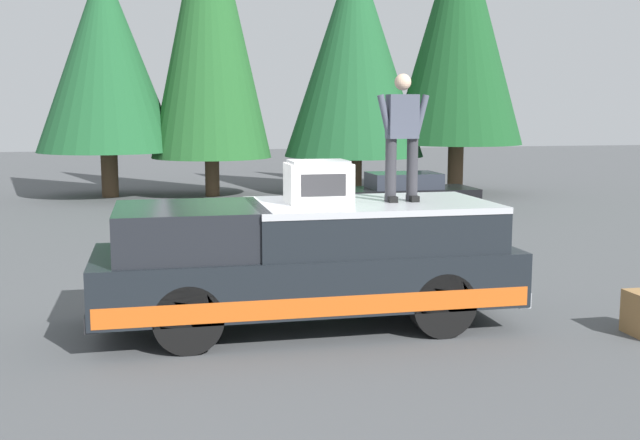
{
  "coord_description": "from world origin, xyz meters",
  "views": [
    {
      "loc": [
        -10.25,
        1.22,
        2.88
      ],
      "look_at": [
        0.06,
        -1.02,
        1.35
      ],
      "focal_mm": 43.08,
      "sensor_mm": 36.0,
      "label": 1
    }
  ],
  "objects_px": {
    "person_on_truck_bed": "(402,134)",
    "parked_car_black": "(401,194)",
    "compressor_unit": "(318,182)",
    "pickup_truck": "(306,261)"
  },
  "relations": [
    {
      "from": "compressor_unit",
      "to": "person_on_truck_bed",
      "type": "height_order",
      "value": "person_on_truck_bed"
    },
    {
      "from": "pickup_truck",
      "to": "compressor_unit",
      "type": "xyz_separation_m",
      "value": [
        0.08,
        -0.18,
        1.05
      ]
    },
    {
      "from": "person_on_truck_bed",
      "to": "parked_car_black",
      "type": "xyz_separation_m",
      "value": [
        10.11,
        -3.33,
        -1.97
      ]
    },
    {
      "from": "parked_car_black",
      "to": "pickup_truck",
      "type": "bearing_deg",
      "value": 155.34
    },
    {
      "from": "compressor_unit",
      "to": "parked_car_black",
      "type": "xyz_separation_m",
      "value": [
        10.0,
        -4.45,
        -1.35
      ]
    },
    {
      "from": "person_on_truck_bed",
      "to": "parked_car_black",
      "type": "distance_m",
      "value": 10.83
    },
    {
      "from": "compressor_unit",
      "to": "pickup_truck",
      "type": "bearing_deg",
      "value": 114.14
    },
    {
      "from": "parked_car_black",
      "to": "compressor_unit",
      "type": "bearing_deg",
      "value": 156.02
    },
    {
      "from": "pickup_truck",
      "to": "person_on_truck_bed",
      "type": "bearing_deg",
      "value": -91.51
    },
    {
      "from": "compressor_unit",
      "to": "parked_car_black",
      "type": "relative_size",
      "value": 0.2
    }
  ]
}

